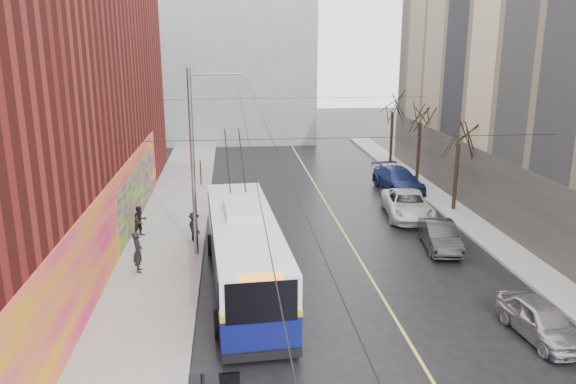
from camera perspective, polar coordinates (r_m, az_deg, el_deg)
The scene contains 21 objects.
ground at distance 19.32m, azimuth 8.88°, elevation -16.79°, with size 140.00×140.00×0.00m, color black.
sidewalk_left at distance 29.79m, azimuth -12.31°, elevation -5.00°, with size 4.00×60.00×0.15m, color gray.
sidewalk_right at distance 32.51m, azimuth 19.04°, elevation -3.78°, with size 2.00×60.00×0.15m, color gray.
lane_line at distance 32.06m, azimuth 5.23°, elevation -3.38°, with size 0.12×50.00×0.01m, color #BFB74C.
building_left at distance 32.10m, azimuth -27.09°, elevation 7.85°, with size 12.11×36.00×14.00m.
building_far at distance 60.82m, azimuth -7.50°, elevation 13.97°, with size 20.50×12.10×18.00m.
streetlight_pole at distance 26.40m, azimuth -9.33°, elevation 3.34°, with size 2.65×0.60×9.00m.
catenary_wires at distance 30.88m, azimuth -2.20°, elevation 7.87°, with size 18.00×60.00×0.22m.
tree_near at distance 34.94m, azimuth 17.03°, elevation 5.96°, with size 3.20×3.20×6.40m.
tree_mid at distance 41.38m, azimuth 13.35°, elevation 7.95°, with size 3.20×3.20×6.68m.
tree_far at distance 48.01m, azimuth 10.63°, elevation 8.91°, with size 3.20×3.20×6.57m.
pigeons_flying at distance 25.85m, azimuth -0.38°, elevation 8.86°, with size 2.58×2.21×1.14m.
trolleybus at distance 23.72m, azimuth -4.45°, elevation -5.98°, with size 3.48×12.49×5.86m.
parked_car_a at distance 22.08m, azimuth 24.30°, elevation -11.78°, with size 1.57×3.90×1.33m, color #9A9A9F.
parked_car_b at distance 29.21m, azimuth 15.17°, elevation -4.33°, with size 1.45×4.16×1.37m, color #2A2B2D.
parked_car_c at distance 33.94m, azimuth 12.04°, elevation -1.26°, with size 2.52×5.46×1.52m, color silver.
parked_car_d at distance 39.78m, azimuth 11.11°, elevation 1.25°, with size 2.22×5.46×1.59m, color navy.
following_car at distance 34.08m, azimuth -4.86°, elevation -1.03°, with size 1.63×4.04×1.38m, color #9FA0A4.
pedestrian_a at distance 25.94m, azimuth -15.00°, elevation -5.90°, with size 0.67×0.44×1.85m, color black.
pedestrian_b at distance 30.52m, azimuth -14.78°, elevation -2.88°, with size 0.80×0.62×1.65m, color black.
pedestrian_c at distance 29.24m, azimuth -9.51°, elevation -3.49°, with size 0.99×0.57×1.53m, color black.
Camera 1 is at (-4.49, -15.80, 10.17)m, focal length 35.00 mm.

